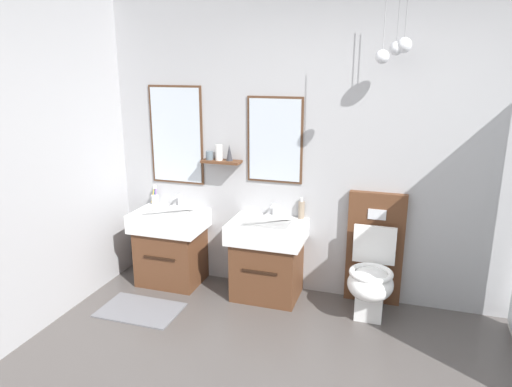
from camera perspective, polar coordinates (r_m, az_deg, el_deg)
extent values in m
cube|color=#A8A8AA|center=(4.08, 12.96, 4.84)|extent=(4.85, 0.12, 2.63)
cube|color=#4C301E|center=(4.48, -9.65, 7.00)|extent=(0.53, 0.02, 0.92)
cube|color=silver|center=(4.48, -9.71, 6.98)|extent=(0.49, 0.01, 0.88)
cube|color=#4C301E|center=(4.14, 2.31, 6.50)|extent=(0.50, 0.02, 0.76)
cube|color=silver|center=(4.13, 2.27, 6.48)|extent=(0.46, 0.01, 0.72)
cube|color=#56331E|center=(4.26, -4.22, 3.90)|extent=(0.36, 0.14, 0.02)
cylinder|color=slate|center=(4.28, -5.68, 4.63)|extent=(0.07, 0.07, 0.08)
cylinder|color=white|center=(4.24, -4.54, 4.99)|extent=(0.06, 0.06, 0.14)
cone|color=#333338|center=(4.22, -3.26, 4.97)|extent=(0.06, 0.06, 0.14)
cylinder|color=gray|center=(3.74, 17.03, 20.58)|extent=(0.01, 0.01, 0.43)
sphere|color=silver|center=(3.73, 16.69, 16.56)|extent=(0.10, 0.10, 0.10)
cylinder|color=gray|center=(3.74, 17.91, 20.70)|extent=(0.01, 0.01, 0.41)
sphere|color=silver|center=(3.72, 17.57, 16.84)|extent=(0.11, 0.11, 0.11)
cylinder|color=gray|center=(3.55, 15.47, 20.52)|extent=(0.01, 0.01, 0.49)
sphere|color=silver|center=(3.53, 15.11, 15.78)|extent=(0.10, 0.10, 0.10)
cube|color=slate|center=(4.25, -13.91, -13.59)|extent=(0.68, 0.44, 0.01)
cube|color=#56331E|center=(4.61, -10.20, -7.38)|extent=(0.57, 0.46, 0.54)
cube|color=black|center=(4.39, -11.69, -7.73)|extent=(0.32, 0.01, 0.02)
cube|color=white|center=(4.48, -10.42, -3.22)|extent=(0.66, 0.51, 0.17)
cube|color=silver|center=(4.44, -10.64, -2.48)|extent=(0.41, 0.28, 0.03)
cylinder|color=silver|center=(4.62, -9.32, -0.80)|extent=(0.03, 0.03, 0.11)
cylinder|color=silver|center=(4.56, -9.65, -0.41)|extent=(0.02, 0.11, 0.02)
cube|color=#56331E|center=(4.27, 1.39, -9.03)|extent=(0.57, 0.46, 0.54)
cube|color=black|center=(4.04, 0.42, -9.55)|extent=(0.32, 0.01, 0.02)
cube|color=white|center=(4.14, 1.42, -4.58)|extent=(0.66, 0.51, 0.17)
cube|color=silver|center=(4.09, 1.30, -3.80)|extent=(0.41, 0.28, 0.03)
cylinder|color=silver|center=(4.28, 2.20, -1.92)|extent=(0.03, 0.03, 0.11)
cylinder|color=silver|center=(4.21, 2.01, -1.51)|extent=(0.02, 0.11, 0.02)
cube|color=#56331E|center=(4.23, 14.27, -6.41)|extent=(0.48, 0.10, 1.00)
cube|color=silver|center=(4.07, 14.51, -2.50)|extent=(0.15, 0.01, 0.09)
cube|color=white|center=(4.12, 13.69, -12.01)|extent=(0.22, 0.30, 0.34)
ellipsoid|color=white|center=(3.98, 13.74, -10.61)|extent=(0.37, 0.46, 0.24)
torus|color=white|center=(3.94, 13.83, -9.37)|extent=(0.35, 0.35, 0.04)
cube|color=white|center=(4.08, 14.21, -6.07)|extent=(0.35, 0.03, 0.33)
cylinder|color=silver|center=(4.71, -12.19, -0.72)|extent=(0.07, 0.07, 0.09)
cylinder|color=purple|center=(4.69, -12.08, -0.13)|extent=(0.02, 0.03, 0.16)
cube|color=white|center=(4.66, -12.12, 0.76)|extent=(0.01, 0.02, 0.03)
cylinder|color=#2D84DB|center=(4.71, -12.21, -0.10)|extent=(0.02, 0.03, 0.15)
cube|color=white|center=(4.70, -12.26, 0.86)|extent=(0.01, 0.02, 0.03)
cylinder|color=yellow|center=(4.69, -12.43, -0.19)|extent=(0.03, 0.03, 0.15)
cube|color=white|center=(4.67, -12.28, 0.72)|extent=(0.02, 0.02, 0.03)
cylinder|color=gray|center=(4.19, 5.55, -2.01)|extent=(0.06, 0.06, 0.16)
cylinder|color=silver|center=(4.17, 5.58, -0.76)|extent=(0.02, 0.02, 0.04)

